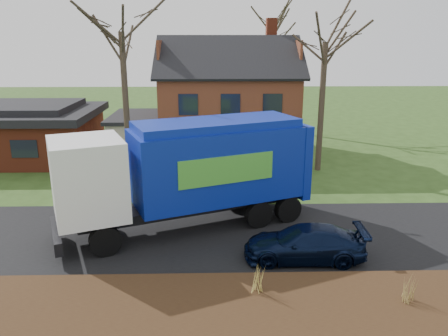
{
  "coord_description": "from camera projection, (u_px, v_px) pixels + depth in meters",
  "views": [
    {
      "loc": [
        0.94,
        -16.63,
        7.85
      ],
      "look_at": [
        1.41,
        2.5,
        2.2
      ],
      "focal_mm": 35.0,
      "sensor_mm": 36.0,
      "label": 1
    }
  ],
  "objects": [
    {
      "name": "mulch_verge",
      "position": [
        183.0,
        308.0,
        13.02
      ],
      "size": [
        80.0,
        3.5,
        0.3
      ],
      "primitive_type": "cube",
      "color": "black",
      "rests_on": "ground"
    },
    {
      "name": "road",
      "position": [
        192.0,
        236.0,
        18.14
      ],
      "size": [
        80.0,
        7.0,
        0.02
      ],
      "primitive_type": "cube",
      "color": "black",
      "rests_on": "ground"
    },
    {
      "name": "tree_front_east",
      "position": [
        327.0,
        19.0,
        24.82
      ],
      "size": [
        3.97,
        3.97,
        11.02
      ],
      "color": "#3E3125",
      "rests_on": "ground"
    },
    {
      "name": "grass_clump_east",
      "position": [
        408.0,
        289.0,
        12.97
      ],
      "size": [
        0.34,
        0.28,
        0.85
      ],
      "color": "olive",
      "rests_on": "mulch_verge"
    },
    {
      "name": "main_house",
      "position": [
        221.0,
        97.0,
        30.37
      ],
      "size": [
        12.95,
        8.95,
        9.26
      ],
      "color": "#BFB29A",
      "rests_on": "ground"
    },
    {
      "name": "garbage_truck",
      "position": [
        192.0,
        168.0,
        18.33
      ],
      "size": [
        11.06,
        6.74,
        4.62
      ],
      "rotation": [
        0.0,
        0.0,
        0.39
      ],
      "color": "black",
      "rests_on": "ground"
    },
    {
      "name": "ground",
      "position": [
        192.0,
        236.0,
        18.14
      ],
      "size": [
        120.0,
        120.0,
        0.0
      ],
      "primitive_type": "plane",
      "color": "#2A4517",
      "rests_on": "ground"
    },
    {
      "name": "grass_clump_mid",
      "position": [
        257.0,
        278.0,
        13.42
      ],
      "size": [
        0.36,
        0.29,
        0.99
      ],
      "color": "tan",
      "rests_on": "mulch_verge"
    },
    {
      "name": "ranch_house",
      "position": [
        24.0,
        131.0,
        29.81
      ],
      "size": [
        9.8,
        8.2,
        3.7
      ],
      "color": "maroon",
      "rests_on": "ground"
    },
    {
      "name": "navy_wagon",
      "position": [
        304.0,
        243.0,
        16.05
      ],
      "size": [
        4.5,
        1.98,
        1.29
      ],
      "primitive_type": "imported",
      "rotation": [
        0.0,
        0.0,
        -1.61
      ],
      "color": "black",
      "rests_on": "ground"
    },
    {
      "name": "tree_back",
      "position": [
        276.0,
        7.0,
        36.48
      ],
      "size": [
        3.96,
        3.96,
        12.54
      ],
      "color": "#3A3223",
      "rests_on": "ground"
    },
    {
      "name": "tree_front_west",
      "position": [
        120.0,
        8.0,
        23.21
      ],
      "size": [
        3.86,
        3.86,
        11.48
      ],
      "color": "#3D3124",
      "rests_on": "ground"
    },
    {
      "name": "silver_sedan",
      "position": [
        162.0,
        180.0,
        22.91
      ],
      "size": [
        4.84,
        3.29,
        1.51
      ],
      "primitive_type": "imported",
      "rotation": [
        0.0,
        0.0,
        1.98
      ],
      "color": "#9B9EA3",
      "rests_on": "ground"
    }
  ]
}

